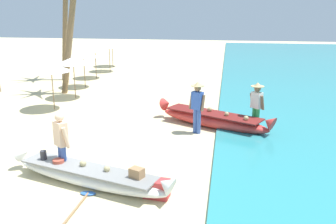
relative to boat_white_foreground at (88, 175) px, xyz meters
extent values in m
plane|color=beige|center=(-0.80, 0.74, -0.24)|extent=(80.00, 80.00, 0.00)
ellipsoid|color=white|center=(-0.01, 0.00, -0.04)|extent=(4.22, 1.86, 0.40)
cone|color=white|center=(-1.97, 0.59, 0.21)|extent=(0.50, 0.51, 0.48)
cone|color=white|center=(1.96, -0.59, 0.21)|extent=(0.50, 0.51, 0.48)
cube|color=gray|center=(-0.01, 0.00, 0.16)|extent=(3.58, 1.68, 0.04)
cube|color=#9E754C|center=(1.26, -0.29, 0.28)|extent=(0.37, 0.33, 0.24)
sphere|color=tan|center=(0.49, -0.08, 0.24)|extent=(0.15, 0.15, 0.15)
sphere|color=tan|center=(-0.16, 0.12, 0.24)|extent=(0.16, 0.16, 0.16)
cylinder|color=#B74C38|center=(-0.83, 0.21, 0.21)|extent=(0.28, 0.28, 0.10)
cylinder|color=#2D2D33|center=(-1.28, 0.34, 0.29)|extent=(0.16, 0.16, 0.25)
ellipsoid|color=red|center=(2.73, 4.94, 0.01)|extent=(4.07, 2.61, 0.50)
cone|color=red|center=(0.92, 5.87, 0.30)|extent=(0.60, 0.62, 0.55)
cone|color=red|center=(4.54, 4.01, 0.30)|extent=(0.60, 0.62, 0.55)
cube|color=maroon|center=(2.73, 4.94, 0.25)|extent=(3.49, 2.32, 0.04)
sphere|color=tan|center=(3.83, 4.27, 0.34)|extent=(0.16, 0.16, 0.16)
sphere|color=tan|center=(3.19, 4.67, 0.33)|extent=(0.16, 0.16, 0.16)
sphere|color=tan|center=(2.59, 5.16, 0.34)|extent=(0.17, 0.17, 0.17)
cylinder|color=#3D5BA8|center=(2.28, 4.17, 0.17)|extent=(0.14, 0.14, 0.83)
cylinder|color=#3D5BA8|center=(2.16, 4.24, 0.17)|extent=(0.14, 0.14, 0.83)
cube|color=#3356B2|center=(2.22, 4.20, 0.88)|extent=(0.42, 0.36, 0.59)
cylinder|color=brown|center=(2.42, 4.08, 0.83)|extent=(0.17, 0.22, 0.54)
cylinder|color=brown|center=(2.01, 4.29, 0.83)|extent=(0.17, 0.22, 0.54)
sphere|color=brown|center=(2.22, 4.20, 1.30)|extent=(0.22, 0.22, 0.22)
cylinder|color=tan|center=(2.22, 4.20, 1.38)|extent=(0.44, 0.44, 0.02)
cone|color=tan|center=(2.22, 4.20, 1.45)|extent=(0.26, 0.26, 0.12)
cylinder|color=#3D5BA8|center=(-0.87, 0.45, 0.16)|extent=(0.14, 0.14, 0.80)
cylinder|color=#3D5BA8|center=(-0.76, 0.36, 0.16)|extent=(0.14, 0.14, 0.80)
cube|color=beige|center=(-0.81, 0.40, 0.86)|extent=(0.42, 0.40, 0.61)
cylinder|color=beige|center=(-0.98, 0.56, 0.81)|extent=(0.20, 0.21, 0.55)
cylinder|color=beige|center=(-0.62, 0.27, 0.81)|extent=(0.20, 0.21, 0.55)
sphere|color=beige|center=(-0.81, 0.40, 1.29)|extent=(0.22, 0.22, 0.22)
cylinder|color=green|center=(4.12, 4.86, 0.16)|extent=(0.14, 0.14, 0.80)
cylinder|color=green|center=(4.23, 4.77, 0.16)|extent=(0.14, 0.14, 0.80)
cube|color=silver|center=(4.18, 4.81, 0.83)|extent=(0.41, 0.41, 0.55)
cylinder|color=brown|center=(4.02, 4.99, 0.78)|extent=(0.20, 0.20, 0.50)
cylinder|color=brown|center=(4.36, 4.67, 0.78)|extent=(0.20, 0.20, 0.50)
sphere|color=brown|center=(4.18, 4.81, 1.22)|extent=(0.22, 0.22, 0.22)
cylinder|color=tan|center=(4.18, 4.81, 1.30)|extent=(0.44, 0.44, 0.02)
cone|color=tan|center=(4.18, 4.81, 1.37)|extent=(0.26, 0.26, 0.12)
cylinder|color=#8E6B47|center=(-3.85, 6.29, 0.71)|extent=(0.04, 0.04, 1.90)
cone|color=silver|center=(-3.85, 6.29, 1.51)|extent=(1.60, 1.60, 0.32)
cylinder|color=#8E6B47|center=(-3.78, 8.34, 0.71)|extent=(0.04, 0.04, 1.90)
cone|color=silver|center=(-3.78, 8.34, 1.51)|extent=(1.60, 1.60, 0.32)
cylinder|color=#8E6B47|center=(-4.21, 10.71, 0.71)|extent=(0.04, 0.04, 1.90)
cone|color=silver|center=(-4.21, 10.71, 1.51)|extent=(1.60, 1.60, 0.32)
cylinder|color=#8E6B47|center=(-4.51, 13.29, 0.71)|extent=(0.04, 0.04, 1.90)
cone|color=silver|center=(-4.51, 13.29, 1.51)|extent=(1.60, 1.60, 0.32)
cylinder|color=#8E6B47|center=(-4.44, 15.74, 0.71)|extent=(0.04, 0.04, 1.90)
cone|color=silver|center=(-4.44, 15.74, 1.51)|extent=(1.60, 1.60, 0.32)
cylinder|color=#8E6B47|center=(-4.90, 17.83, 0.71)|extent=(0.04, 0.04, 1.90)
cone|color=silver|center=(-4.90, 17.83, 1.51)|extent=(1.60, 1.60, 0.32)
cylinder|color=brown|center=(-4.14, 9.23, 3.09)|extent=(1.44, 0.28, 6.72)
cylinder|color=brown|center=(-5.90, 12.55, 2.98)|extent=(0.86, 0.28, 6.47)
cube|color=#C63838|center=(1.71, -0.33, -0.03)|extent=(0.59, 0.40, 0.42)
cylinder|color=#8E6B47|center=(0.14, -1.36, -0.21)|extent=(0.08, 1.80, 0.05)
ellipsoid|color=#2D60B7|center=(0.16, -0.46, -0.21)|extent=(0.36, 0.21, 0.03)
camera|label=1|loc=(3.14, -7.72, 3.85)|focal=40.00mm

